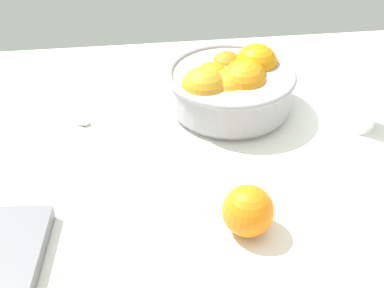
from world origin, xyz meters
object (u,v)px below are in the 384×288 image
Objects in this scene: juice_glass at (361,109)px; fruit_bowl at (231,85)px; spoon at (67,113)px; loose_orange_0 at (248,211)px.

fruit_bowl is at bearing 158.93° from juice_glass.
juice_glass is at bearing -11.07° from spoon.
loose_orange_0 is at bearing -50.26° from spoon.
juice_glass is at bearing -21.07° from fruit_bowl.
loose_orange_0 is at bearing -96.41° from fruit_bowl.
fruit_bowl is 23.90cm from juice_glass.
fruit_bowl is 31.53cm from loose_orange_0.
loose_orange_0 is (-25.76, -22.73, 0.04)cm from juice_glass.
fruit_bowl reaches higher than spoon.
fruit_bowl reaches higher than loose_orange_0.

